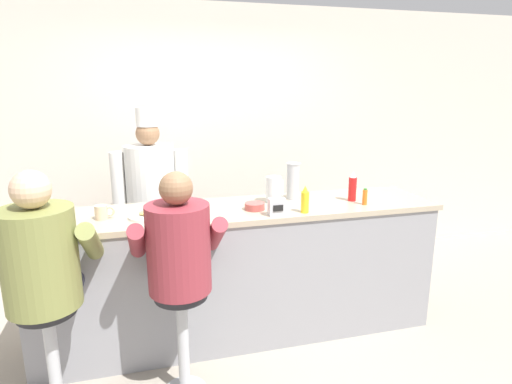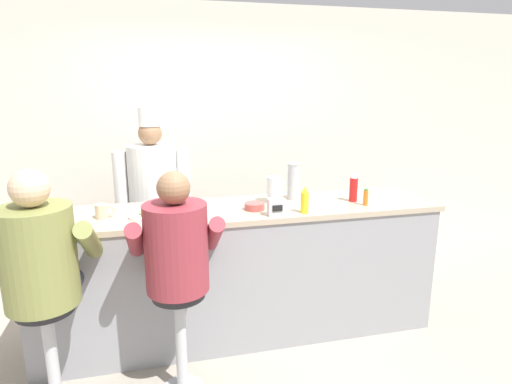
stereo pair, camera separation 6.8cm
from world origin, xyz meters
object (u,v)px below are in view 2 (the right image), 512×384
Objects in this scene: mustard_bottle_yellow at (305,200)px; cereal_bowl at (255,206)px; cook_in_whites_near at (154,194)px; diner_seated_maroon at (176,254)px; hot_sauce_bottle_orange at (366,198)px; coffee_mug_tan at (102,211)px; napkin_dispenser_chrome at (276,207)px; diner_seated_olive at (41,262)px; water_pitcher_clear at (274,190)px; cup_stack_steel at (294,181)px; ketchup_bottle_red at (354,188)px; breakfast_plate at (148,214)px.

mustard_bottle_yellow is 0.37m from cereal_bowl.
diner_seated_maroon is at bearing -85.34° from cook_in_whites_near.
coffee_mug_tan is at bearing 176.14° from hot_sauce_bottle_orange.
coffee_mug_tan is 1.19m from napkin_dispenser_chrome.
diner_seated_olive is at bearing -169.59° from hot_sauce_bottle_orange.
cook_in_whites_near is (-0.83, 1.12, -0.14)m from napkin_dispenser_chrome.
napkin_dispenser_chrome is 1.49m from diner_seated_olive.
coffee_mug_tan reaches higher than cereal_bowl.
diner_seated_maroon is (0.46, -0.53, -0.14)m from coffee_mug_tan.
coffee_mug_tan is at bearing 61.93° from diner_seated_olive.
napkin_dispenser_chrome is at bearing 12.04° from diner_seated_olive.
cereal_bowl is at bearing 122.29° from napkin_dispenser_chrome.
water_pitcher_clear is 1.38× the size of cereal_bowl.
cup_stack_steel reaches higher than coffee_mug_tan.
cook_in_whites_near reaches higher than ketchup_bottle_red.
water_pitcher_clear is 1.21m from cook_in_whites_near.
napkin_dispenser_chrome is (-0.08, -0.34, -0.04)m from water_pitcher_clear.
mustard_bottle_yellow is at bearing 19.40° from diner_seated_maroon.
diner_seated_olive reaches higher than coffee_mug_tan.
mustard_bottle_yellow is 0.74× the size of breakfast_plate.
diner_seated_olive is 0.86× the size of cook_in_whites_near.
cook_in_whites_near is (-0.71, 0.94, -0.10)m from cereal_bowl.
cereal_bowl is (-0.19, -0.16, -0.08)m from water_pitcher_clear.
mustard_bottle_yellow reaches higher than cereal_bowl.
cereal_bowl is at bearing -140.83° from water_pitcher_clear.
mustard_bottle_yellow is at bearing 3.46° from napkin_dispenser_chrome.
cereal_bowl is (-0.80, -0.04, -0.09)m from ketchup_bottle_red.
hot_sauce_bottle_orange reaches higher than coffee_mug_tan.
breakfast_plate is 0.77m from diner_seated_olive.
diner_seated_maroon is (-0.97, -0.71, -0.24)m from cup_stack_steel.
hot_sauce_bottle_orange is 0.57m from cup_stack_steel.
cereal_bowl is 0.45m from cup_stack_steel.
hot_sauce_bottle_orange is at bearing 10.41° from diner_seated_olive.
mustard_bottle_yellow is (-0.48, -0.21, -0.02)m from ketchup_bottle_red.
breakfast_plate and cereal_bowl have the same top height.
hot_sauce_bottle_orange is 0.85m from cereal_bowl.
cup_stack_steel is at bearing -33.75° from cook_in_whites_near.
cereal_bowl is at bearing -2.29° from coffee_mug_tan.
mustard_bottle_yellow is 0.68× the size of cup_stack_steel.
cereal_bowl is at bearing 19.97° from diner_seated_olive.
diner_seated_maroon is at bearing -49.11° from coffee_mug_tan.
hot_sauce_bottle_orange is 0.86× the size of cereal_bowl.
breakfast_plate is 0.15× the size of cook_in_whites_near.
water_pitcher_clear is 1.54× the size of coffee_mug_tan.
cook_in_whites_near reaches higher than breakfast_plate.
mustard_bottle_yellow is 0.52m from hot_sauce_bottle_orange.
cup_stack_steel is (1.43, 0.18, 0.10)m from coffee_mug_tan.
hot_sauce_bottle_orange is 0.96× the size of coffee_mug_tan.
cup_stack_steel is at bearing 18.64° from water_pitcher_clear.
coffee_mug_tan is at bearing 130.89° from diner_seated_maroon.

